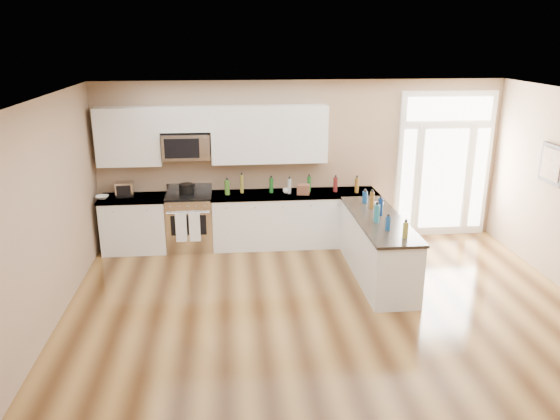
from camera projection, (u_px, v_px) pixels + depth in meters
name	position (u px, v px, depth m)	size (l,w,h in m)	color
ground	(348.00, 363.00, 6.12)	(8.00, 8.00, 0.00)	#452A13
room_shell	(354.00, 219.00, 5.59)	(8.00, 8.00, 8.00)	#9E8064
back_cabinet_left	(135.00, 225.00, 9.22)	(1.10, 0.66, 0.94)	white
back_cabinet_right	(294.00, 220.00, 9.47)	(2.85, 0.66, 0.94)	white
peninsula_cabinet	(377.00, 249.00, 8.19)	(0.69, 2.32, 0.94)	white
upper_cabinet_left	(128.00, 137.00, 8.90)	(1.04, 0.33, 0.95)	white
upper_cabinet_right	(269.00, 134.00, 9.11)	(1.94, 0.33, 0.95)	white
upper_cabinet_short	(185.00, 119.00, 8.90)	(0.82, 0.33, 0.40)	white
microwave	(186.00, 146.00, 9.00)	(0.78, 0.41, 0.42)	silver
entry_door	(444.00, 165.00, 9.70)	(1.70, 0.10, 2.60)	white
wall_art_near	(552.00, 164.00, 8.00)	(0.05, 0.58, 0.58)	black
kitchen_range	(190.00, 221.00, 9.29)	(0.77, 0.68, 1.08)	silver
stockpot	(186.00, 188.00, 9.19)	(0.24, 0.24, 0.19)	black
toaster_oven	(125.00, 189.00, 9.06)	(0.29, 0.23, 0.25)	silver
cardboard_box	(303.00, 189.00, 9.20)	(0.21, 0.15, 0.17)	brown
bowl_left	(102.00, 197.00, 8.96)	(0.21, 0.21, 0.05)	white
bowl_peninsula	(379.00, 204.00, 8.62)	(0.15, 0.15, 0.05)	white
cup_counter	(286.00, 191.00, 9.27)	(0.11, 0.11, 0.08)	white
counter_bottles	(329.00, 197.00, 8.64)	(2.42, 2.44, 0.31)	#19591E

